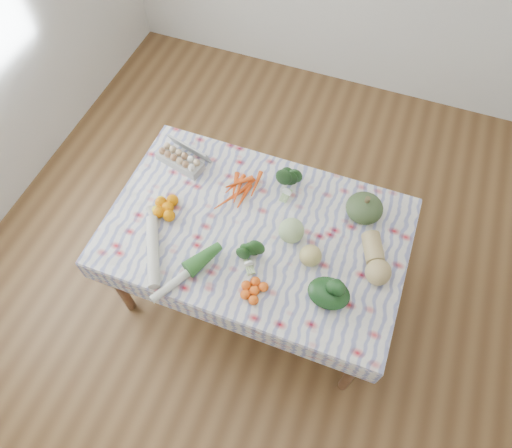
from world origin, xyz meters
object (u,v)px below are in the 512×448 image
dining_table (256,237)px  cabbage (291,231)px  kabocha_squash (364,208)px  butternut_squash (376,258)px  grapefruit (310,256)px  egg_carton (180,160)px

dining_table → cabbage: cabbage is taller
kabocha_squash → butternut_squash: (0.13, -0.28, -0.00)m
kabocha_squash → grapefruit: size_ratio=1.75×
kabocha_squash → cabbage: bearing=-139.8°
kabocha_squash → cabbage: (-0.33, -0.28, 0.00)m
dining_table → grapefruit: (0.34, -0.08, 0.14)m
kabocha_squash → cabbage: 0.44m
kabocha_squash → grapefruit: (-0.19, -0.39, -0.01)m
dining_table → egg_carton: egg_carton is taller
dining_table → grapefruit: bearing=-13.8°
dining_table → butternut_squash: 0.67m
butternut_squash → grapefruit: bearing=175.1°
egg_carton → dining_table: bearing=-10.9°
dining_table → egg_carton: 0.66m
butternut_squash → dining_table: bearing=159.3°
egg_carton → kabocha_squash: size_ratio=1.44×
kabocha_squash → grapefruit: bearing=-116.7°
cabbage → butternut_squash: size_ratio=0.49×
cabbage → kabocha_squash: bearing=40.2°
dining_table → kabocha_squash: bearing=29.8°
dining_table → cabbage: size_ratio=11.45×
kabocha_squash → butternut_squash: bearing=-65.5°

